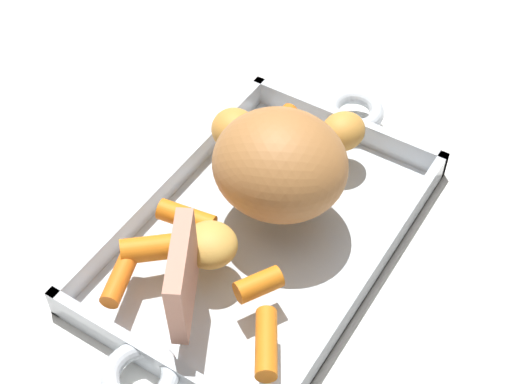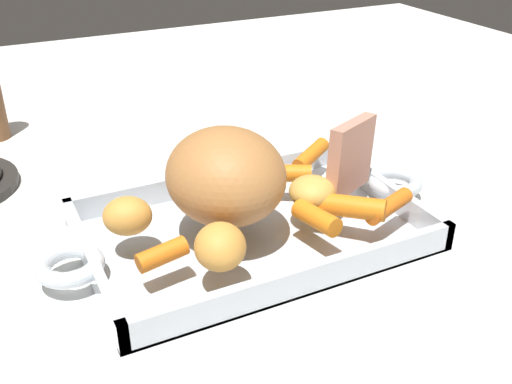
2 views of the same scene
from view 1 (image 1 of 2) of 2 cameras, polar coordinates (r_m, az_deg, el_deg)
name	(u,v)px [view 1 (image 1 of 2)]	position (r m, az deg, el deg)	size (l,w,h in m)	color
ground_plane	(263,238)	(0.75, 0.54, -3.51)	(1.93, 1.93, 0.00)	white
roasting_dish	(263,232)	(0.74, 0.55, -3.02)	(0.45, 0.23, 0.03)	silver
pork_roast	(284,166)	(0.70, 2.14, 1.93)	(0.13, 0.12, 0.10)	#B4763F
roast_slice_outer	(182,277)	(0.63, -5.55, -6.36)	(0.01, 0.08, 0.08)	tan
baby_carrot_center_left	(122,274)	(0.68, -10.05, -6.05)	(0.02, 0.02, 0.06)	orange
baby_carrot_center_right	(282,123)	(0.80, 1.94, 5.20)	(0.02, 0.02, 0.05)	orange
baby_carrot_northeast	(160,247)	(0.69, -7.24, -4.15)	(0.02, 0.02, 0.07)	orange
baby_carrot_short	(259,285)	(0.66, 0.19, -6.97)	(0.02, 0.02, 0.04)	orange
baby_carrot_northwest	(186,217)	(0.71, -5.25, -1.91)	(0.02, 0.02, 0.05)	orange
baby_carrot_southwest	(266,343)	(0.63, 0.78, -11.29)	(0.02, 0.02, 0.06)	orange
potato_whole	(235,130)	(0.78, -1.59, 4.67)	(0.05, 0.05, 0.04)	gold
potato_golden_large	(210,245)	(0.68, -3.48, -3.97)	(0.05, 0.05, 0.03)	gold
potato_corner	(343,131)	(0.78, 6.54, 4.55)	(0.05, 0.04, 0.04)	gold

